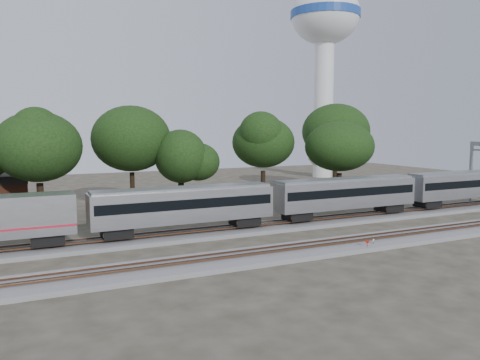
# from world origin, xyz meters

# --- Properties ---
(ground) EXTENTS (160.00, 160.00, 0.00)m
(ground) POSITION_xyz_m (0.00, 0.00, 0.00)
(ground) COLOR #383328
(ground) RESTS_ON ground
(track_far) EXTENTS (160.00, 5.00, 0.73)m
(track_far) POSITION_xyz_m (0.00, 6.00, 0.21)
(track_far) COLOR slate
(track_far) RESTS_ON ground
(track_near) EXTENTS (160.00, 5.00, 0.73)m
(track_near) POSITION_xyz_m (0.00, -4.00, 0.21)
(track_near) COLOR slate
(track_near) RESTS_ON ground
(train) EXTENTS (115.93, 3.32, 4.89)m
(train) POSITION_xyz_m (22.91, 6.00, 3.36)
(train) COLOR silver
(train) RESTS_ON ground
(switch_stand_red) EXTENTS (0.32, 0.10, 1.03)m
(switch_stand_red) POSITION_xyz_m (5.91, -6.01, 0.66)
(switch_stand_red) COLOR #512D19
(switch_stand_red) RESTS_ON ground
(switch_stand_white) EXTENTS (0.26, 0.13, 0.87)m
(switch_stand_white) POSITION_xyz_m (7.16, -5.38, 0.55)
(switch_stand_white) COLOR #512D19
(switch_stand_white) RESTS_ON ground
(switch_lever) EXTENTS (0.57, 0.45, 0.30)m
(switch_lever) POSITION_xyz_m (7.17, -5.22, 0.15)
(switch_lever) COLOR #512D19
(switch_lever) RESTS_ON ground
(water_tower) EXTENTS (15.20, 15.20, 42.07)m
(water_tower) POSITION_xyz_m (40.18, 49.58, 31.17)
(water_tower) COLOR silver
(water_tower) RESTS_ON ground
(tree_2) EXTENTS (9.02, 9.02, 12.72)m
(tree_2) POSITION_xyz_m (-19.88, 18.62, 8.86)
(tree_2) COLOR black
(tree_2) RESTS_ON ground
(tree_3) EXTENTS (9.74, 9.74, 13.73)m
(tree_3) POSITION_xyz_m (-8.53, 23.30, 9.57)
(tree_3) COLOR black
(tree_3) RESTS_ON ground
(tree_4) EXTENTS (7.45, 7.45, 10.50)m
(tree_4) POSITION_xyz_m (-2.95, 19.85, 7.31)
(tree_4) COLOR black
(tree_4) RESTS_ON ground
(tree_5) EXTENTS (9.06, 9.06, 12.77)m
(tree_5) POSITION_xyz_m (10.06, 21.57, 8.90)
(tree_5) COLOR black
(tree_5) RESTS_ON ground
(tree_6) EXTENTS (8.50, 8.50, 11.98)m
(tree_6) POSITION_xyz_m (19.60, 16.26, 8.34)
(tree_6) COLOR black
(tree_6) RESTS_ON ground
(tree_7) EXTENTS (10.55, 10.55, 14.87)m
(tree_7) POSITION_xyz_m (28.27, 28.82, 10.37)
(tree_7) COLOR black
(tree_7) RESTS_ON ground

